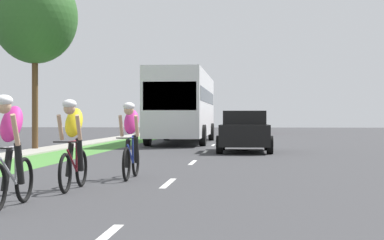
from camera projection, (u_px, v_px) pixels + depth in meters
The scene contains 11 objects.
ground_plane at pixel (203, 154), 21.98m from camera, with size 120.00×120.00×0.00m, color #38383A.
grass_verge at pixel (73, 153), 22.38m from camera, with size 1.93×70.00×0.01m, color #478438.
sidewalk_concrete at pixel (30, 153), 22.52m from camera, with size 1.30×70.00×0.10m, color #9E998E.
lane_markings_center at pixel (210, 148), 25.97m from camera, with size 0.12×52.20×0.01m.
cyclist_lead at pixel (10, 150), 8.72m from camera, with size 0.42×1.72×1.58m.
cyclist_trailing at pixel (73, 144), 10.88m from camera, with size 0.42×1.72×1.58m.
cyclist_distant at pixel (131, 140), 12.89m from camera, with size 0.42×1.72×1.58m.
sedan_black at pixel (245, 131), 23.16m from camera, with size 1.98×4.30×1.52m.
bus_white at pixel (183, 104), 31.74m from camera, with size 2.78×11.60×3.48m.
pickup_maroon at pixel (251, 123), 50.41m from camera, with size 2.22×5.10×1.64m.
street_tree_near at pixel (35, 17), 24.61m from camera, with size 3.36×3.36×7.11m.
Camera 1 is at (1.49, -1.93, 1.26)m, focal length 58.37 mm.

